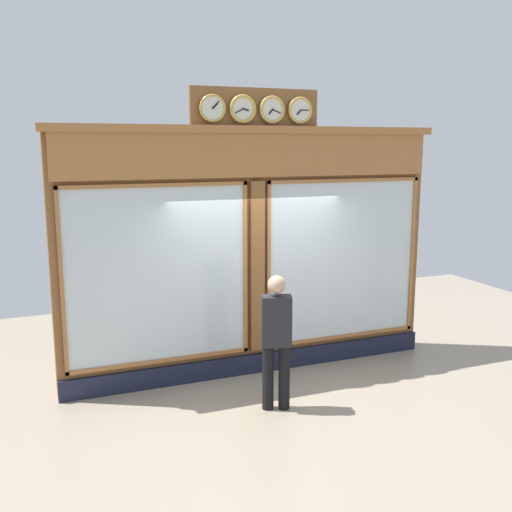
# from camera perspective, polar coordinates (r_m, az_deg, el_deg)

# --- Properties ---
(ground_plane) EXTENTS (14.00, 14.00, 0.00)m
(ground_plane) POSITION_cam_1_polar(r_m,az_deg,el_deg) (6.39, 9.95, -19.67)
(ground_plane) COLOR gray
(shop_facade) EXTENTS (5.53, 0.42, 3.96)m
(shop_facade) POSITION_cam_1_polar(r_m,az_deg,el_deg) (8.27, -0.32, 0.56)
(shop_facade) COLOR brown
(shop_facade) RESTS_ON ground_plane
(pedestrian) EXTENTS (0.41, 0.33, 1.69)m
(pedestrian) POSITION_cam_1_polar(r_m,az_deg,el_deg) (7.20, 1.98, -7.81)
(pedestrian) COLOR black
(pedestrian) RESTS_ON ground_plane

